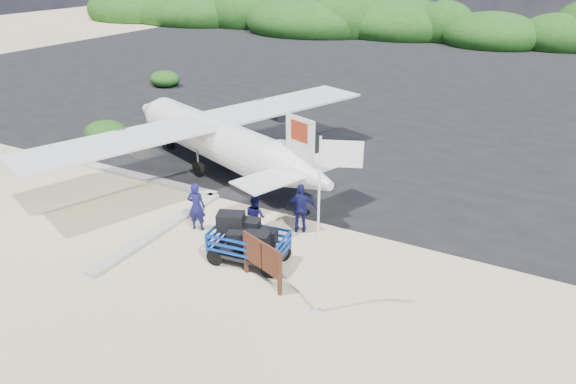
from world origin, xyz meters
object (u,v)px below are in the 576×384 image
Objects in this scene: flagpole at (316,312)px; signboard at (263,283)px; crew_c at (301,208)px; crew_b at (255,216)px; baggage_cart at (249,262)px; crew_a at (196,207)px.

flagpole reaches higher than signboard.
crew_b is at bearing 18.96° from crew_c.
crew_b is at bearing 145.33° from signboard.
crew_c is (-0.45, 3.63, 0.98)m from signboard.
flagpole reaches higher than crew_c.
crew_b is 0.87× the size of crew_c.
baggage_cart is 3.47m from flagpole.
baggage_cart is at bearing 134.02° from crew_b.
crew_c is at bearing 122.00° from flagpole.
baggage_cart is 0.51× the size of flagpole.
crew_c is at bearing 117.00° from signboard.
flagpole is 6.70m from crew_a.
signboard is at bearing -46.01° from baggage_cart.
crew_c reaches higher than baggage_cart.
crew_c is at bearing -118.25° from crew_b.
baggage_cart is 1.43× the size of crew_c.
baggage_cart is 1.95m from crew_b.
crew_a is at bearing 33.66° from crew_b.
crew_a is at bearing 174.51° from signboard.
baggage_cart is at bearing 160.24° from signboard.
crew_b is (-0.72, 1.61, 0.85)m from baggage_cart.
baggage_cart is at bearing 55.26° from crew_c.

